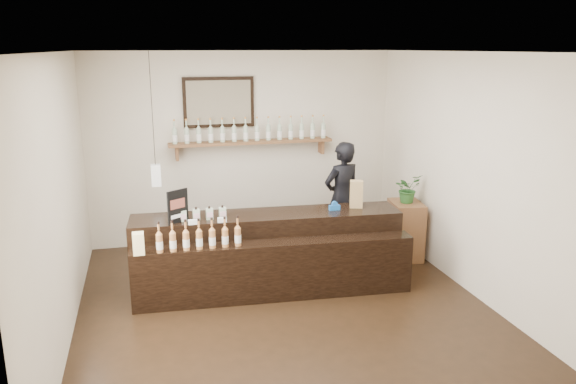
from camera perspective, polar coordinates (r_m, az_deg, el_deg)
The scene contains 10 objects.
ground at distance 6.46m, azimuth -0.36°, elevation -11.63°, with size 5.00×5.00×0.00m, color black.
room_shell at distance 5.91m, azimuth -0.39°, elevation 3.36°, with size 5.00×5.00×5.00m.
back_wall_decor at distance 8.17m, azimuth -5.42°, elevation 6.75°, with size 2.66×0.96×1.69m.
counter at distance 6.80m, azimuth -1.97°, elevation -6.35°, with size 3.27×1.07×1.06m.
promo_sign at distance 6.48m, azimuth -11.14°, elevation -1.44°, with size 0.24×0.17×0.38m.
paper_bag at distance 7.02m, azimuth 6.96°, elevation -0.21°, with size 0.18×0.16×0.34m.
tape_dispenser at distance 6.91m, azimuth 4.75°, elevation -1.49°, with size 0.14×0.06×0.11m.
side_cabinet at distance 7.93m, azimuth 11.83°, elevation -3.80°, with size 0.47×0.60×0.79m.
potted_plant at distance 7.77m, azimuth 12.06°, elevation 0.35°, with size 0.35×0.30×0.39m, color #275A24.
shopkeeper at distance 7.89m, azimuth 5.50°, elevation 0.15°, with size 0.66×0.43×1.80m, color black.
Camera 1 is at (-1.41, -5.63, 2.85)m, focal length 35.00 mm.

